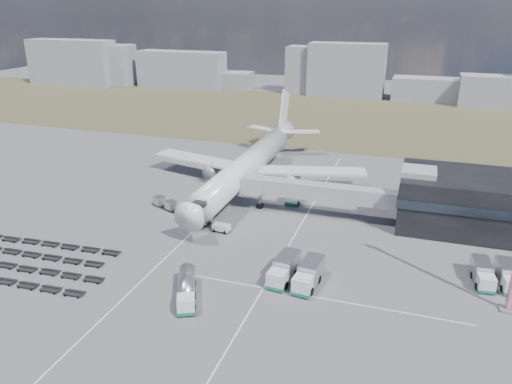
% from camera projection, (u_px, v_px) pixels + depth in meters
% --- Properties ---
extents(ground, '(420.00, 420.00, 0.00)m').
position_uv_depth(ground, '(188.00, 248.00, 84.82)').
color(ground, '#565659').
rests_on(ground, ground).
extents(grass_strip, '(420.00, 90.00, 0.01)m').
position_uv_depth(grass_strip, '(319.00, 116.00, 182.34)').
color(grass_strip, '#443F28').
rests_on(grass_strip, ground).
extents(lane_markings, '(47.12, 110.00, 0.01)m').
position_uv_depth(lane_markings, '(248.00, 249.00, 84.61)').
color(lane_markings, silver).
rests_on(lane_markings, ground).
extents(terminal, '(30.40, 16.40, 11.00)m').
position_uv_depth(terminal, '(484.00, 202.00, 90.16)').
color(terminal, black).
rests_on(terminal, ground).
extents(jet_bridge, '(30.30, 3.80, 7.05)m').
position_uv_depth(jet_bridge, '(307.00, 190.00, 96.45)').
color(jet_bridge, '#939399').
rests_on(jet_bridge, ground).
extents(airliner, '(51.59, 64.53, 17.62)m').
position_uv_depth(airliner, '(250.00, 164.00, 111.63)').
color(airliner, silver).
rests_on(airliner, ground).
extents(skyline, '(313.94, 25.13, 24.82)m').
position_uv_depth(skyline, '(346.00, 74.00, 214.99)').
color(skyline, gray).
rests_on(skyline, ground).
extents(fuel_tanker, '(6.17, 9.75, 3.10)m').
position_uv_depth(fuel_tanker, '(187.00, 289.00, 69.97)').
color(fuel_tanker, silver).
rests_on(fuel_tanker, ground).
extents(pushback_tug, '(3.24, 2.02, 1.41)m').
position_uv_depth(pushback_tug, '(221.00, 228.00, 90.70)').
color(pushback_tug, silver).
rests_on(pushback_tug, ground).
extents(catering_truck, '(3.52, 7.11, 3.14)m').
position_uv_depth(catering_truck, '(297.00, 194.00, 104.28)').
color(catering_truck, silver).
rests_on(catering_truck, ground).
extents(service_trucks_near, '(7.43, 8.60, 3.21)m').
position_uv_depth(service_trucks_near, '(296.00, 272.00, 73.94)').
color(service_trucks_near, silver).
rests_on(service_trucks_near, ground).
extents(service_trucks_far, '(10.15, 8.16, 2.85)m').
position_uv_depth(service_trucks_far, '(508.00, 276.00, 73.27)').
color(service_trucks_far, silver).
rests_on(service_trucks_far, ground).
extents(uld_row, '(16.23, 8.34, 1.86)m').
position_uv_depth(uld_row, '(182.00, 210.00, 97.51)').
color(uld_row, black).
rests_on(uld_row, ground).
extents(baggage_dollies, '(31.52, 15.37, 0.70)m').
position_uv_depth(baggage_dollies, '(22.00, 261.00, 79.97)').
color(baggage_dollies, black).
rests_on(baggage_dollies, ground).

